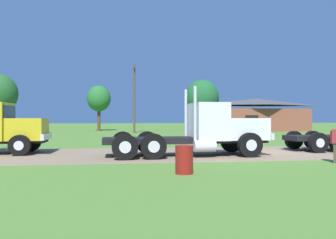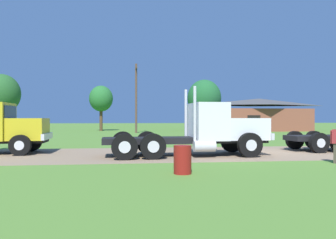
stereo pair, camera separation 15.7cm
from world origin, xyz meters
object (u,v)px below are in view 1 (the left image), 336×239
at_px(steel_barrel, 184,160).
at_px(shed_building, 257,115).
at_px(utility_pole_near, 134,96).
at_px(truck_foreground_white, 208,130).

distance_m(steel_barrel, shed_building, 37.74).
xyz_separation_m(shed_building, utility_pole_near, (-17.48, -4.06, 2.30)).
height_order(truck_foreground_white, shed_building, shed_building).
relative_size(shed_building, utility_pole_near, 1.70).
bearing_deg(steel_barrel, truck_foreground_white, 67.74).
bearing_deg(truck_foreground_white, utility_pole_near, 96.87).
bearing_deg(shed_building, truck_foreground_white, -116.78).
bearing_deg(utility_pole_near, steel_barrel, -88.31).
height_order(steel_barrel, shed_building, shed_building).
height_order(truck_foreground_white, steel_barrel, truck_foreground_white).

